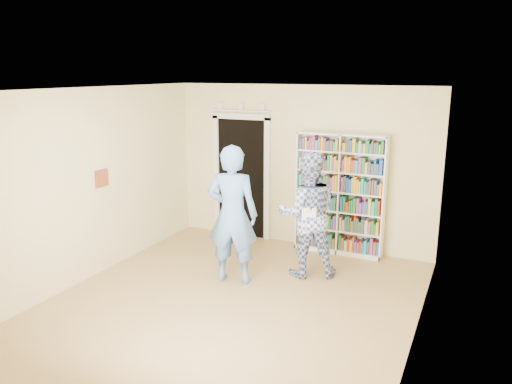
# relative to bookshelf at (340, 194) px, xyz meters

# --- Properties ---
(floor) EXTENTS (5.00, 5.00, 0.00)m
(floor) POSITION_rel_bookshelf_xyz_m (-0.73, -2.34, -0.99)
(floor) COLOR #AA8552
(floor) RESTS_ON ground
(ceiling) EXTENTS (5.00, 5.00, 0.00)m
(ceiling) POSITION_rel_bookshelf_xyz_m (-0.73, -2.34, 1.71)
(ceiling) COLOR white
(ceiling) RESTS_ON wall_back
(wall_back) EXTENTS (4.50, 0.00, 4.50)m
(wall_back) POSITION_rel_bookshelf_xyz_m (-0.73, 0.16, 0.36)
(wall_back) COLOR #F4E9A8
(wall_back) RESTS_ON floor
(wall_left) EXTENTS (0.00, 5.00, 5.00)m
(wall_left) POSITION_rel_bookshelf_xyz_m (-2.98, -2.34, 0.36)
(wall_left) COLOR #F4E9A8
(wall_left) RESTS_ON floor
(wall_right) EXTENTS (0.00, 5.00, 5.00)m
(wall_right) POSITION_rel_bookshelf_xyz_m (1.52, -2.34, 0.36)
(wall_right) COLOR #F4E9A8
(wall_right) RESTS_ON floor
(bookshelf) EXTENTS (1.43, 0.27, 1.96)m
(bookshelf) POSITION_rel_bookshelf_xyz_m (0.00, 0.00, 0.00)
(bookshelf) COLOR white
(bookshelf) RESTS_ON floor
(doorway) EXTENTS (1.10, 0.08, 2.43)m
(doorway) POSITION_rel_bookshelf_xyz_m (-1.83, 0.13, 0.19)
(doorway) COLOR black
(doorway) RESTS_ON floor
(wall_art) EXTENTS (0.03, 0.25, 0.25)m
(wall_art) POSITION_rel_bookshelf_xyz_m (-2.96, -2.14, 0.41)
(wall_art) COLOR maroon
(wall_art) RESTS_ON wall_left
(man_blue) EXTENTS (0.80, 0.61, 1.96)m
(man_blue) POSITION_rel_bookshelf_xyz_m (-1.04, -1.74, -0.01)
(man_blue) COLOR #5E8BD2
(man_blue) RESTS_ON floor
(man_plaid) EXTENTS (1.10, 1.01, 1.83)m
(man_plaid) POSITION_rel_bookshelf_xyz_m (-0.18, -1.08, -0.08)
(man_plaid) COLOR #324B98
(man_plaid) RESTS_ON floor
(paper_sheet) EXTENTS (0.19, 0.06, 0.28)m
(paper_sheet) POSITION_rel_bookshelf_xyz_m (-0.07, -1.32, -0.05)
(paper_sheet) COLOR white
(paper_sheet) RESTS_ON man_plaid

